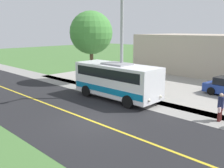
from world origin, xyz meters
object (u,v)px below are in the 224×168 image
pedestrian_with_bags (221,106)px  commercial_building (219,54)px  tree_curbside (91,33)px  street_light_pole (121,40)px  shuttle_bus_front (117,79)px

pedestrian_with_bags → commercial_building: (-16.22, -6.39, 1.42)m
tree_curbside → pedestrian_with_bags: bearing=80.8°
pedestrian_with_bags → street_light_pole: bearing=-87.7°
tree_curbside → commercial_building: size_ratio=0.38×
street_light_pole → tree_curbside: 6.68m
shuttle_bus_front → street_light_pole: (-0.35, 0.06, 2.96)m
shuttle_bus_front → street_light_pole: 2.98m
street_light_pole → commercial_building: street_light_pole is taller
tree_curbside → commercial_building: bearing=152.5°
street_light_pole → pedestrian_with_bags: bearing=92.3°
pedestrian_with_bags → tree_curbside: tree_curbside is taller
shuttle_bus_front → pedestrian_with_bags: 7.63m
shuttle_bus_front → commercial_building: commercial_building is taller
street_light_pole → tree_curbside: (-2.52, -6.18, 0.43)m
tree_curbside → shuttle_bus_front: bearing=64.9°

